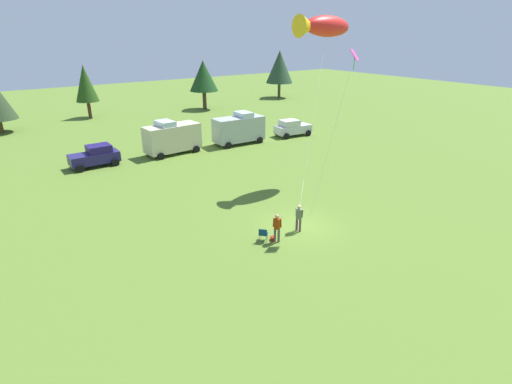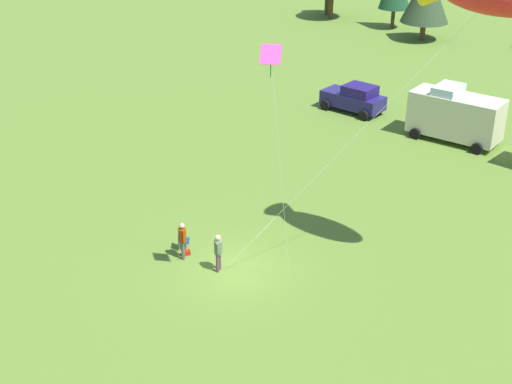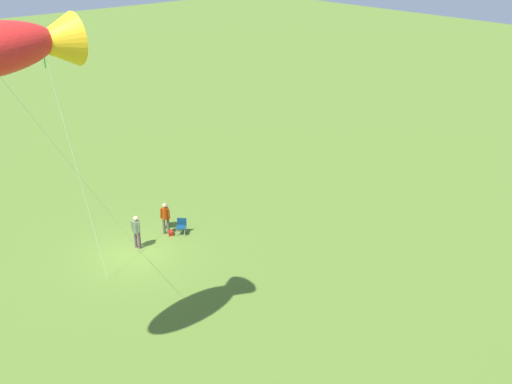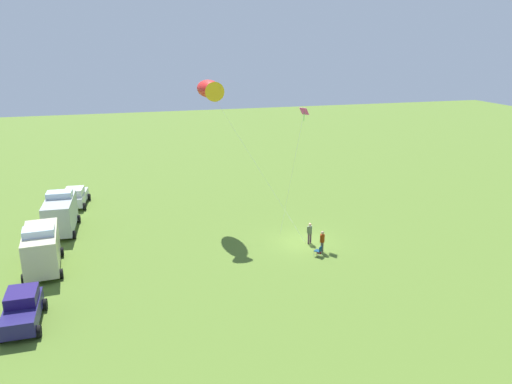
{
  "view_description": "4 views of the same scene",
  "coord_description": "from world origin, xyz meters",
  "views": [
    {
      "loc": [
        -15.02,
        -16.69,
        11.32
      ],
      "look_at": [
        -2.16,
        1.59,
        2.28
      ],
      "focal_mm": 28.0,
      "sensor_mm": 36.0,
      "label": 1
    },
    {
      "loc": [
        17.53,
        -18.82,
        16.67
      ],
      "look_at": [
        -0.34,
        1.81,
        2.93
      ],
      "focal_mm": 50.0,
      "sensor_mm": 36.0,
      "label": 2
    },
    {
      "loc": [
        12.39,
        22.6,
        14.8
      ],
      "look_at": [
        -3.65,
        4.72,
        3.82
      ],
      "focal_mm": 42.0,
      "sensor_mm": 36.0,
      "label": 3
    },
    {
      "loc": [
        -34.81,
        13.58,
        15.59
      ],
      "look_at": [
        -2.16,
        4.44,
        5.21
      ],
      "focal_mm": 35.0,
      "sensor_mm": 36.0,
      "label": 4
    }
  ],
  "objects": [
    {
      "name": "ground_plane",
      "position": [
        0.0,
        0.0,
        0.0
      ],
      "size": [
        160.0,
        160.0,
        0.0
      ],
      "primitive_type": "plane",
      "color": "#527027"
    },
    {
      "name": "person_kite_flyer",
      "position": [
        -0.47,
        -0.47,
        1.02
      ],
      "size": [
        0.44,
        0.51,
        1.74
      ],
      "rotation": [
        0.0,
        0.0,
        0.38
      ],
      "color": "#573746",
      "rests_on": "ground"
    },
    {
      "name": "folding_chair",
      "position": [
        -2.95,
        -0.24,
        0.49
      ],
      "size": [
        0.68,
        0.68,
        0.82
      ],
      "rotation": [
        0.0,
        0.0,
        0.75
      ],
      "color": "navy",
      "rests_on": "ground"
    },
    {
      "name": "person_spectator",
      "position": [
        -2.34,
        -0.74,
        1.02
      ],
      "size": [
        0.5,
        0.5,
        1.74
      ],
      "rotation": [
        0.0,
        0.0,
        0.76
      ],
      "color": "#4C4A3D",
      "rests_on": "ground"
    },
    {
      "name": "backpack_on_grass",
      "position": [
        -2.43,
        -0.48,
        0.11
      ],
      "size": [
        0.33,
        0.38,
        0.22
      ],
      "primitive_type": "cube",
      "rotation": [
        0.0,
        0.0,
        4.28
      ],
      "color": "#A11C0E",
      "rests_on": "ground"
    },
    {
      "name": "car_navy_hatch",
      "position": [
        -7.07,
        19.6,
        0.95
      ],
      "size": [
        4.22,
        2.24,
        1.89
      ],
      "rotation": [
        0.0,
        0.0,
        0.01
      ],
      "color": "navy",
      "rests_on": "ground"
    },
    {
      "name": "van_camper_beige",
      "position": [
        0.26,
        19.37,
        1.64
      ],
      "size": [
        5.55,
        2.93,
        3.34
      ],
      "rotation": [
        0.0,
        0.0,
        3.22
      ],
      "color": "beige",
      "rests_on": "ground"
    },
    {
      "name": "van_motorhome_grey",
      "position": [
        7.69,
        18.78,
        1.64
      ],
      "size": [
        5.48,
        2.77,
        3.34
      ],
      "rotation": [
        0.0,
        0.0,
        -0.04
      ],
      "color": "#9EA6A2",
      "rests_on": "ground"
    },
    {
      "name": "car_silver_compact",
      "position": [
        14.52,
        18.05,
        0.95
      ],
      "size": [
        4.36,
        2.56,
        1.89
      ],
      "rotation": [
        0.0,
        0.0,
        3.04
      ],
      "color": "#BBBEBE",
      "rests_on": "ground"
    },
    {
      "name": "kite_large_fish",
      "position": [
        6.75,
        5.95,
        11.64
      ],
      "size": [
        9.86,
        7.17,
        12.45
      ],
      "color": "red",
      "rests_on": "ground"
    },
    {
      "name": "kite_diamond_rainbow",
      "position": [
        2.66,
        -0.84,
        9.65
      ],
      "size": [
        1.02,
        2.47,
        10.4
      ],
      "color": "#E242A0",
      "rests_on": "ground"
    }
  ]
}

